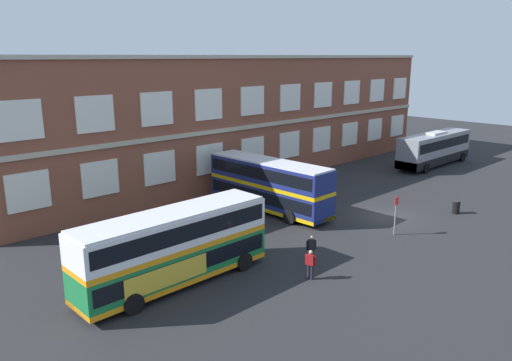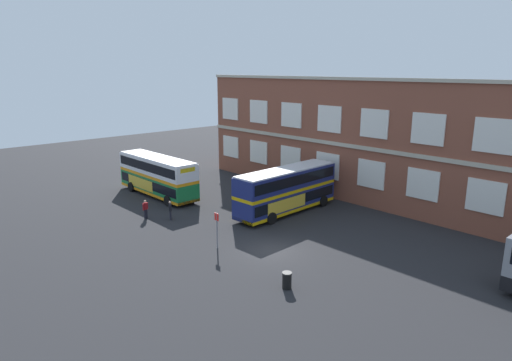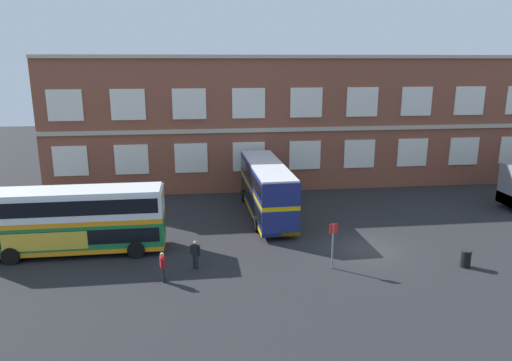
{
  "view_description": "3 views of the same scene",
  "coord_description": "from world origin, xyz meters",
  "px_view_note": "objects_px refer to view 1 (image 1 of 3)",
  "views": [
    {
      "loc": [
        -32.0,
        -19.04,
        11.96
      ],
      "look_at": [
        -9.85,
        4.25,
        3.79
      ],
      "focal_mm": 34.51,
      "sensor_mm": 36.0,
      "label": 1
    },
    {
      "loc": [
        21.18,
        -21.25,
        12.85
      ],
      "look_at": [
        -5.49,
        3.49,
        3.66
      ],
      "focal_mm": 31.38,
      "sensor_mm": 36.0,
      "label": 2
    },
    {
      "loc": [
        -10.56,
        -26.64,
        11.62
      ],
      "look_at": [
        -7.06,
        1.5,
        4.31
      ],
      "focal_mm": 32.96,
      "sensor_mm": 36.0,
      "label": 3
    }
  ],
  "objects_px": {
    "double_decker_near": "(174,246)",
    "waiting_passenger": "(311,248)",
    "bus_stand_flag": "(396,212)",
    "second_passenger": "(310,263)",
    "double_decker_middle": "(269,184)",
    "station_litter_bin": "(456,207)",
    "touring_coach": "(434,149)"
  },
  "relations": [
    {
      "from": "double_decker_middle",
      "to": "touring_coach",
      "type": "xyz_separation_m",
      "value": [
        25.04,
        -1.0,
        -0.24
      ]
    },
    {
      "from": "double_decker_middle",
      "to": "second_passenger",
      "type": "bearing_deg",
      "value": -124.61
    },
    {
      "from": "double_decker_near",
      "to": "double_decker_middle",
      "type": "distance_m",
      "value": 14.01
    },
    {
      "from": "waiting_passenger",
      "to": "second_passenger",
      "type": "xyz_separation_m",
      "value": [
        -1.74,
        -1.42,
        0.0
      ]
    },
    {
      "from": "bus_stand_flag",
      "to": "touring_coach",
      "type": "bearing_deg",
      "value": 21.25
    },
    {
      "from": "double_decker_middle",
      "to": "touring_coach",
      "type": "bearing_deg",
      "value": -2.28
    },
    {
      "from": "touring_coach",
      "to": "second_passenger",
      "type": "height_order",
      "value": "touring_coach"
    },
    {
      "from": "waiting_passenger",
      "to": "bus_stand_flag",
      "type": "height_order",
      "value": "bus_stand_flag"
    },
    {
      "from": "station_litter_bin",
      "to": "double_decker_near",
      "type": "bearing_deg",
      "value": 167.91
    },
    {
      "from": "double_decker_near",
      "to": "double_decker_middle",
      "type": "height_order",
      "value": "same"
    },
    {
      "from": "station_litter_bin",
      "to": "double_decker_middle",
      "type": "bearing_deg",
      "value": 133.56
    },
    {
      "from": "double_decker_middle",
      "to": "double_decker_near",
      "type": "bearing_deg",
      "value": -156.08
    },
    {
      "from": "touring_coach",
      "to": "waiting_passenger",
      "type": "bearing_deg",
      "value": -165.43
    },
    {
      "from": "second_passenger",
      "to": "double_decker_near",
      "type": "bearing_deg",
      "value": 140.72
    },
    {
      "from": "double_decker_near",
      "to": "station_litter_bin",
      "type": "xyz_separation_m",
      "value": [
        22.87,
        -4.9,
        -1.63
      ]
    },
    {
      "from": "second_passenger",
      "to": "waiting_passenger",
      "type": "bearing_deg",
      "value": 39.26
    },
    {
      "from": "touring_coach",
      "to": "station_litter_bin",
      "type": "bearing_deg",
      "value": -147.39
    },
    {
      "from": "touring_coach",
      "to": "double_decker_near",
      "type": "bearing_deg",
      "value": -172.95
    },
    {
      "from": "double_decker_near",
      "to": "second_passenger",
      "type": "distance_m",
      "value": 7.44
    },
    {
      "from": "double_decker_near",
      "to": "station_litter_bin",
      "type": "relative_size",
      "value": 10.7
    },
    {
      "from": "waiting_passenger",
      "to": "station_litter_bin",
      "type": "height_order",
      "value": "waiting_passenger"
    },
    {
      "from": "touring_coach",
      "to": "waiting_passenger",
      "type": "distance_m",
      "value": 31.46
    },
    {
      "from": "double_decker_near",
      "to": "waiting_passenger",
      "type": "height_order",
      "value": "double_decker_near"
    },
    {
      "from": "double_decker_middle",
      "to": "bus_stand_flag",
      "type": "xyz_separation_m",
      "value": [
        2.36,
        -9.82,
        -0.51
      ]
    },
    {
      "from": "double_decker_middle",
      "to": "waiting_passenger",
      "type": "height_order",
      "value": "double_decker_middle"
    },
    {
      "from": "double_decker_near",
      "to": "touring_coach",
      "type": "height_order",
      "value": "double_decker_near"
    },
    {
      "from": "double_decker_middle",
      "to": "station_litter_bin",
      "type": "distance_m",
      "value": 14.69
    },
    {
      "from": "double_decker_middle",
      "to": "bus_stand_flag",
      "type": "distance_m",
      "value": 10.11
    },
    {
      "from": "double_decker_near",
      "to": "waiting_passenger",
      "type": "bearing_deg",
      "value": -23.52
    },
    {
      "from": "second_passenger",
      "to": "double_decker_middle",
      "type": "bearing_deg",
      "value": 55.39
    },
    {
      "from": "waiting_passenger",
      "to": "second_passenger",
      "type": "bearing_deg",
      "value": -140.74
    },
    {
      "from": "bus_stand_flag",
      "to": "waiting_passenger",
      "type": "bearing_deg",
      "value": 173.29
    }
  ]
}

